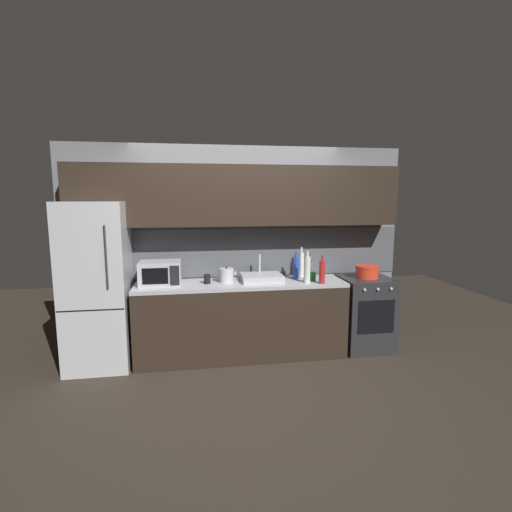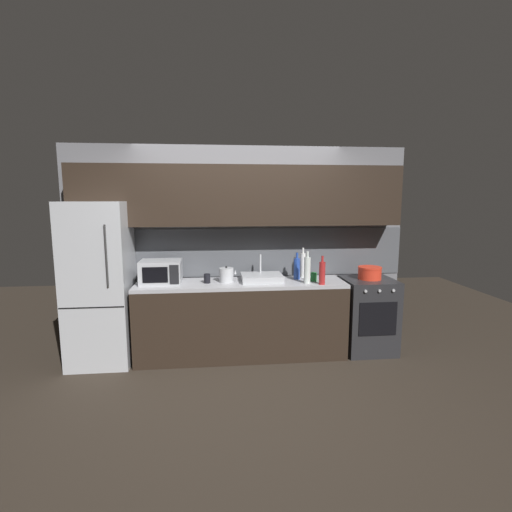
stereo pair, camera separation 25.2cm
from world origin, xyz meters
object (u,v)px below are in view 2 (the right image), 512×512
mug_dark (207,279)px  mug_green (314,277)px  wine_bottle_clear (307,270)px  wine_bottle_blue (297,268)px  wine_bottle_white (303,265)px  cooking_pot (370,273)px  wine_bottle_red (322,273)px  refrigerator (100,284)px  kettle (226,275)px  oven_range (368,315)px  microwave (161,272)px

mug_dark → mug_green: 1.25m
wine_bottle_clear → wine_bottle_blue: (-0.07, 0.24, -0.03)m
wine_bottle_white → cooking_pot: wine_bottle_white is taller
wine_bottle_blue → mug_green: wine_bottle_blue is taller
mug_dark → mug_green: size_ratio=1.05×
cooking_pot → wine_bottle_red: bearing=-161.0°
wine_bottle_white → mug_green: 0.27m
refrigerator → wine_bottle_clear: bearing=-3.6°
kettle → mug_green: size_ratio=1.98×
refrigerator → mug_dark: refrigerator is taller
wine_bottle_blue → wine_bottle_clear: bearing=-74.4°
wine_bottle_blue → cooking_pot: 0.88m
oven_range → wine_bottle_white: bearing=166.6°
microwave → mug_green: microwave is taller
wine_bottle_clear → mug_green: 0.18m
mug_green → microwave: bearing=177.9°
wine_bottle_clear → mug_dark: size_ratio=3.47×
wine_bottle_blue → mug_dark: 1.09m
mug_dark → oven_range: bearing=0.5°
wine_bottle_red → mug_green: 0.20m
wine_bottle_clear → refrigerator: bearing=176.4°
refrigerator → wine_bottle_white: size_ratio=4.94×
kettle → mug_dark: bearing=-170.1°
oven_range → wine_bottle_red: size_ratio=2.75×
oven_range → kettle: (-1.73, 0.02, 0.53)m
wine_bottle_white → cooking_pot: 0.81m
oven_range → wine_bottle_white: (-0.78, 0.19, 0.61)m
microwave → cooking_pot: bearing=-0.4°
wine_bottle_white → cooking_pot: bearing=-13.2°
wine_bottle_clear → wine_bottle_blue: 0.25m
oven_range → wine_bottle_blue: wine_bottle_blue is taller
wine_bottle_blue → mug_dark: (-1.08, -0.12, -0.08)m
refrigerator → wine_bottle_clear: size_ratio=4.92×
microwave → wine_bottle_white: wine_bottle_white is taller
mug_green → wine_bottle_red: bearing=-74.3°
mug_green → mug_dark: bearing=178.7°
wine_bottle_blue → cooking_pot: bearing=-6.4°
mug_dark → refrigerator: bearing=179.2°
cooking_pot → mug_green: bearing=-176.3°
microwave → wine_bottle_blue: (1.60, 0.08, -0.00)m
microwave → wine_bottle_white: 1.70m
refrigerator → wine_bottle_red: (2.50, -0.22, 0.12)m
refrigerator → microwave: bearing=1.6°
wine_bottle_clear → mug_dark: 1.16m
wine_bottle_white → mug_dark: (-1.17, -0.20, -0.10)m
wine_bottle_red → mug_green: (-0.05, 0.18, -0.08)m
wine_bottle_white → mug_green: bearing=-71.0°
cooking_pot → kettle: bearing=179.3°
microwave → wine_bottle_red: 1.84m
oven_range → wine_bottle_blue: size_ratio=2.79×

